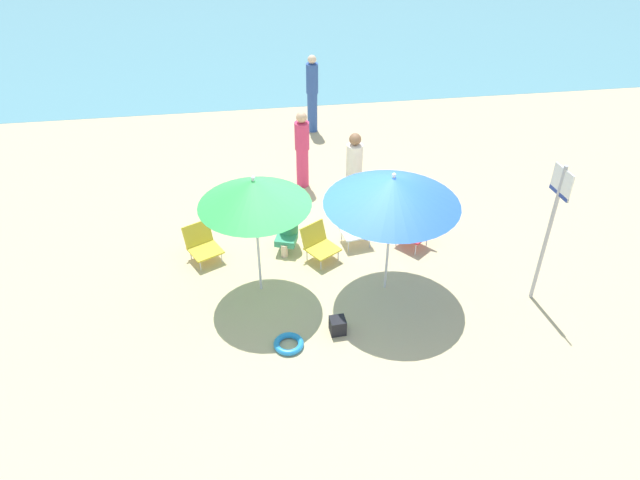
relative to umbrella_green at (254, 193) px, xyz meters
The scene contains 15 objects.
ground_plane 2.20m from the umbrella_green, ahead, with size 40.00×40.00×0.00m, color #D3BC8C.
sea_water 15.27m from the umbrella_green, 85.23° to the left, with size 40.00×16.00×0.01m, color #5693A3.
umbrella_green is the anchor object (origin of this frame).
umbrella_blue 1.98m from the umbrella_green, ahead, with size 2.01×2.01×2.09m.
beach_chair_a 3.23m from the umbrella_green, 16.97° to the left, with size 0.71×0.72×0.58m.
beach_chair_b 1.93m from the umbrella_green, 33.81° to the left, with size 0.70×0.71×0.59m.
beach_chair_c 2.01m from the umbrella_green, 133.59° to the left, with size 0.69×0.73×0.59m.
beach_chair_d 2.51m from the umbrella_green, 32.57° to the left, with size 0.57×0.61×0.61m.
person_a 5.94m from the umbrella_green, 74.39° to the left, with size 0.28×0.28×1.83m.
person_b 1.80m from the umbrella_green, 63.23° to the left, with size 0.45×0.57×0.94m.
person_c 2.91m from the umbrella_green, 47.11° to the left, with size 0.29×0.29×1.63m.
person_d 3.45m from the umbrella_green, 71.55° to the left, with size 0.29×0.29×1.60m.
warning_sign 4.28m from the umbrella_green, 10.81° to the right, with size 0.08×0.43×2.33m.
swim_ring 2.22m from the umbrella_green, 76.73° to the right, with size 0.44×0.44×0.09m, color #238CD8.
beach_bag 2.28m from the umbrella_green, 47.36° to the right, with size 0.23×0.22×0.25m, color black.
Camera 1 is at (-1.36, -7.46, 6.19)m, focal length 33.32 mm.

